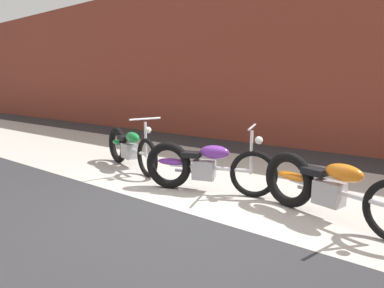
% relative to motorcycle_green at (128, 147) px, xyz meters
% --- Properties ---
extents(ground_plane, '(80.00, 80.00, 0.00)m').
position_rel_motorcycle_green_xyz_m(ground_plane, '(2.28, -1.13, -0.40)').
color(ground_plane, '#2D2D30').
extents(sidewalk_slab, '(36.00, 3.50, 0.01)m').
position_rel_motorcycle_green_xyz_m(sidewalk_slab, '(2.28, 0.62, -0.40)').
color(sidewalk_slab, '#B2ADA3').
rests_on(sidewalk_slab, ground).
extents(brick_building_wall, '(36.00, 0.50, 4.61)m').
position_rel_motorcycle_green_xyz_m(brick_building_wall, '(2.28, 4.07, 1.91)').
color(brick_building_wall, brown).
rests_on(brick_building_wall, ground).
extents(motorcycle_green, '(1.94, 0.83, 1.03)m').
position_rel_motorcycle_green_xyz_m(motorcycle_green, '(0.00, 0.00, 0.00)').
color(motorcycle_green, black).
rests_on(motorcycle_green, ground).
extents(motorcycle_purple, '(1.93, 0.86, 1.03)m').
position_rel_motorcycle_green_xyz_m(motorcycle_purple, '(1.95, -0.34, 0.00)').
color(motorcycle_purple, black).
rests_on(motorcycle_purple, ground).
extents(motorcycle_orange, '(1.96, 0.79, 1.03)m').
position_rel_motorcycle_green_xyz_m(motorcycle_orange, '(3.72, -0.26, 0.00)').
color(motorcycle_orange, black).
rests_on(motorcycle_orange, ground).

